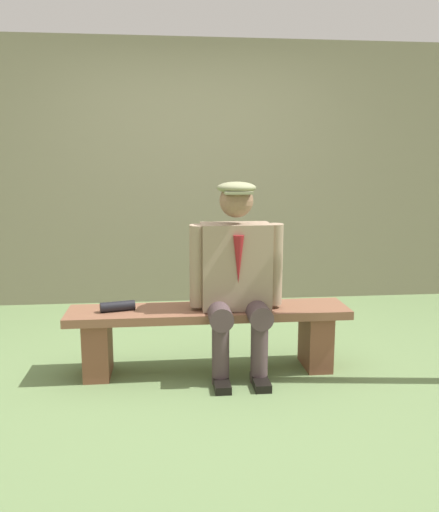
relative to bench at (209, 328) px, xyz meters
name	(u,v)px	position (x,y,z in m)	size (l,w,h in m)	color
ground_plane	(209,370)	(0.00, 0.00, -0.30)	(30.00, 30.00, 0.00)	#65804D
bench	(209,328)	(0.00, 0.00, 0.00)	(1.86, 0.37, 0.44)	brown
seated_man	(237,272)	(-0.18, 0.05, 0.39)	(0.62, 0.54, 1.27)	gray
rolled_magazine	(118,306)	(0.60, 0.01, 0.17)	(0.06, 0.06, 0.22)	black
stadium_wall	(192,174)	(0.00, -1.98, 0.98)	(12.00, 0.24, 2.56)	gray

